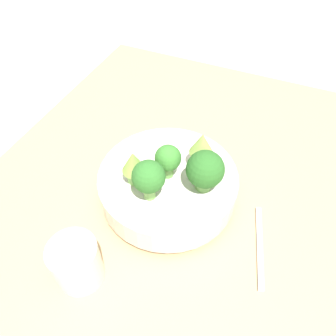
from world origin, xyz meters
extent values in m
plane|color=beige|center=(0.00, 0.00, 0.00)|extent=(6.00, 6.00, 0.00)
cube|color=tan|center=(0.00, 0.00, 0.02)|extent=(1.09, 0.78, 0.04)
cylinder|color=silver|center=(0.01, -0.02, 0.05)|extent=(0.12, 0.12, 0.01)
cylinder|color=silver|center=(0.01, -0.02, 0.08)|extent=(0.27, 0.27, 0.06)
cylinder|color=#6BA34C|center=(0.01, -0.02, 0.13)|extent=(0.02, 0.02, 0.03)
sphere|color=#387A2D|center=(0.01, -0.02, 0.16)|extent=(0.05, 0.05, 0.05)
cylinder|color=#7AB256|center=(-0.05, -0.01, 0.13)|extent=(0.02, 0.02, 0.04)
sphere|color=#2D6B28|center=(-0.05, -0.01, 0.17)|extent=(0.06, 0.06, 0.06)
cylinder|color=#7AB256|center=(-0.03, 0.03, 0.13)|extent=(0.03, 0.03, 0.03)
cone|color=#84AD47|center=(-0.03, 0.03, 0.17)|extent=(0.05, 0.05, 0.05)
cylinder|color=#7AB256|center=(0.06, -0.07, 0.13)|extent=(0.03, 0.03, 0.04)
cone|color=#93B751|center=(0.06, -0.07, 0.17)|extent=(0.05, 0.05, 0.05)
cylinder|color=#609347|center=(0.01, -0.09, 0.13)|extent=(0.03, 0.03, 0.03)
sphere|color=#286023|center=(0.01, -0.09, 0.16)|extent=(0.07, 0.07, 0.07)
cylinder|color=silver|center=(-0.20, 0.05, 0.09)|extent=(0.08, 0.08, 0.09)
cube|color=silver|center=(-0.03, -0.22, 0.04)|extent=(0.17, 0.05, 0.01)
camera|label=1|loc=(-0.37, -0.18, 0.60)|focal=35.00mm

